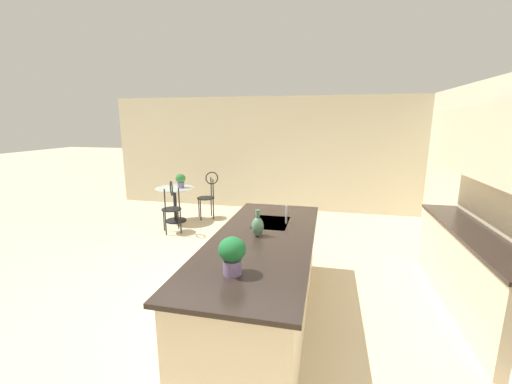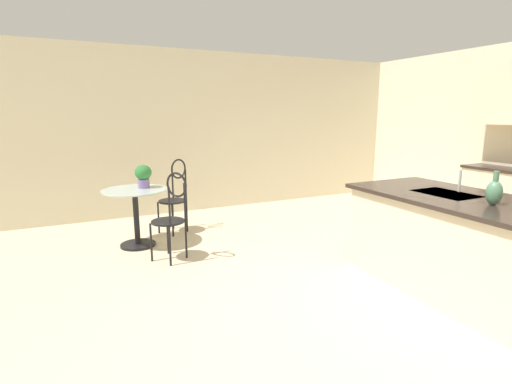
{
  "view_description": "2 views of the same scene",
  "coord_description": "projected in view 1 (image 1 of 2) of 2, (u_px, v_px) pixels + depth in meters",
  "views": [
    {
      "loc": [
        3.43,
        1.49,
        2.12
      ],
      "look_at": [
        -1.64,
        0.34,
        0.98
      ],
      "focal_mm": 22.58,
      "sensor_mm": 36.0,
      "label": 1
    },
    {
      "loc": [
        2.24,
        -2.39,
        1.68
      ],
      "look_at": [
        -1.4,
        -0.62,
        0.85
      ],
      "focal_mm": 27.28,
      "sensor_mm": 36.0,
      "label": 2
    }
  ],
  "objects": [
    {
      "name": "ground_plane",
      "position": [
        201.0,
        294.0,
        4.05
      ],
      "size": [
        40.0,
        40.0,
        0.0
      ],
      "primitive_type": "plane",
      "color": "beige"
    },
    {
      "name": "wall_left_window",
      "position": [
        266.0,
        154.0,
        7.82
      ],
      "size": [
        0.12,
        7.8,
        2.7
      ],
      "primitive_type": "cube",
      "color": "beige",
      "rests_on": "ground"
    },
    {
      "name": "kitchen_island",
      "position": [
        262.0,
        278.0,
        3.48
      ],
      "size": [
        2.8,
        1.06,
        0.92
      ],
      "color": "beige",
      "rests_on": "ground"
    },
    {
      "name": "back_counter_run",
      "position": [
        479.0,
        269.0,
        3.63
      ],
      "size": [
        2.44,
        0.64,
        1.52
      ],
      "color": "beige",
      "rests_on": "ground"
    },
    {
      "name": "upper_cabinet_run",
      "position": [
        496.0,
        143.0,
        3.34
      ],
      "size": [
        2.4,
        0.36,
        0.76
      ],
      "color": "beige",
      "rests_on": "back_counter_run"
    },
    {
      "name": "bistro_table",
      "position": [
        175.0,
        201.0,
        6.89
      ],
      "size": [
        0.8,
        0.8,
        0.74
      ],
      "color": "black",
      "rests_on": "ground"
    },
    {
      "name": "chair_near_window",
      "position": [
        172.0,
        204.0,
        6.14
      ],
      "size": [
        0.53,
        0.53,
        1.04
      ],
      "color": "black",
      "rests_on": "ground"
    },
    {
      "name": "chair_by_island",
      "position": [
        208.0,
        193.0,
        7.12
      ],
      "size": [
        0.52,
        0.52,
        1.04
      ],
      "color": "black",
      "rests_on": "ground"
    },
    {
      "name": "sink_faucet",
      "position": [
        286.0,
        215.0,
        3.84
      ],
      "size": [
        0.02,
        0.02,
        0.22
      ],
      "primitive_type": "cylinder",
      "color": "#B2B5BA",
      "rests_on": "kitchen_island"
    },
    {
      "name": "potted_plant_on_table",
      "position": [
        181.0,
        180.0,
        6.82
      ],
      "size": [
        0.21,
        0.21,
        0.29
      ],
      "color": "#7A669E",
      "rests_on": "bistro_table"
    },
    {
      "name": "potted_plant_counter_far",
      "position": [
        232.0,
        253.0,
        2.55
      ],
      "size": [
        0.22,
        0.22,
        0.31
      ],
      "color": "#7A669E",
      "rests_on": "kitchen_island"
    },
    {
      "name": "vase_on_counter",
      "position": [
        258.0,
        226.0,
        3.42
      ],
      "size": [
        0.13,
        0.13,
        0.29
      ],
      "color": "#4C7A5B",
      "rests_on": "kitchen_island"
    }
  ]
}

